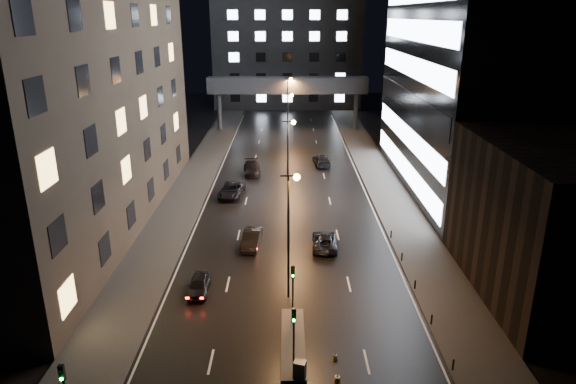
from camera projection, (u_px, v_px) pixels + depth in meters
name	position (u px, v px, depth m)	size (l,w,h in m)	color
ground	(288.00, 176.00, 70.67)	(160.00, 160.00, 0.00)	black
sidewalk_left	(191.00, 187.00, 65.90)	(5.00, 110.00, 0.15)	#383533
sidewalk_right	(385.00, 187.00, 65.94)	(5.00, 110.00, 0.15)	#383533
building_left	(53.00, 26.00, 48.96)	(15.00, 48.00, 40.00)	#2D2319
building_right_low	(548.00, 221.00, 39.45)	(10.00, 18.00, 12.00)	black
building_right_glass	(503.00, 1.00, 59.56)	(20.00, 36.00, 45.00)	black
building_far	(287.00, 53.00, 121.37)	(34.00, 14.00, 25.00)	#333335
skybridge	(288.00, 86.00, 96.28)	(30.00, 3.00, 10.00)	#333335
median_island	(293.00, 342.00, 34.74)	(1.60, 8.00, 0.15)	#383533
traffic_signal_near	(293.00, 284.00, 36.11)	(0.28, 0.34, 4.40)	black
traffic_signal_far	(294.00, 330.00, 30.91)	(0.28, 0.34, 4.40)	black
bollard_row	(423.00, 302.00, 38.89)	(0.12, 25.12, 0.90)	black
streetlight_near	(291.00, 221.00, 38.31)	(1.45, 0.50, 10.15)	black
streetlight_mid_a	(289.00, 152.00, 57.20)	(1.45, 0.50, 10.15)	black
streetlight_mid_b	(289.00, 118.00, 76.10)	(1.45, 0.50, 10.15)	black
streetlight_far	(288.00, 98.00, 94.99)	(1.45, 0.50, 10.15)	black
car_away_a	(199.00, 285.00, 40.87)	(1.58, 3.92, 1.33)	black
car_away_b	(252.00, 239.00, 49.01)	(1.62, 4.63, 1.53)	black
car_away_c	(231.00, 190.00, 62.61)	(2.58, 5.59, 1.55)	black
car_away_d	(252.00, 168.00, 71.47)	(2.20, 5.42, 1.57)	black
car_toward_a	(325.00, 241.00, 48.75)	(2.29, 4.96, 1.38)	black
car_toward_b	(322.00, 160.00, 75.48)	(2.18, 5.36, 1.55)	black
utility_cabinet	(300.00, 370.00, 31.03)	(0.73, 0.54, 1.15)	#525254
cone_a	(337.00, 378.00, 31.07)	(0.41, 0.41, 0.49)	orange
cone_b	(335.00, 356.00, 32.98)	(0.32, 0.32, 0.57)	orange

